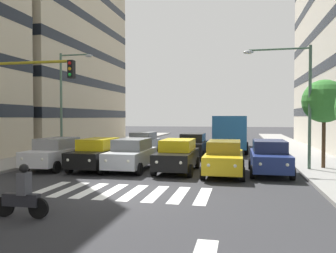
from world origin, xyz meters
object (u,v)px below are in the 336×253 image
object	(u,v)px
car_5	(56,153)
motorcycle_with_rider	(22,196)
bus_behind_traffic	(231,129)
car_0	(269,157)
car_3	(132,154)
car_row2_0	(143,143)
street_lamp_left	(297,92)
traffic_light_gantry	(7,99)
car_1	(224,158)
street_tree_1	(324,101)
street_lamp_right	(66,94)
car_row2_1	(193,145)
car_4	(97,154)
car_2	(177,155)

from	to	relation	value
car_5	motorcycle_with_rider	xyz separation A→B (m)	(-4.07, 8.68, -0.24)
bus_behind_traffic	car_0	bearing A→B (deg)	100.40
car_3	motorcycle_with_rider	size ratio (longest dim) A/B	2.61
car_5	car_row2_0	distance (m)	8.66
street_lamp_left	traffic_light_gantry	bearing A→B (deg)	24.02
car_1	bus_behind_traffic	distance (m)	13.12
street_tree_1	traffic_light_gantry	bearing A→B (deg)	23.94
motorcycle_with_rider	car_row2_0	bearing A→B (deg)	-85.44
car_3	bus_behind_traffic	distance (m)	13.62
car_row2_0	traffic_light_gantry	size ratio (longest dim) A/B	0.81
car_3	car_row2_0	bearing A→B (deg)	-77.96
traffic_light_gantry	street_lamp_right	bearing A→B (deg)	-77.18
car_0	car_row2_1	size ratio (longest dim) A/B	1.00
car_3	street_lamp_left	size ratio (longest dim) A/B	0.68
car_row2_1	street_lamp_left	bearing A→B (deg)	140.73
car_3	traffic_light_gantry	xyz separation A→B (m)	(4.38, 4.31, 2.84)
car_0	car_row2_0	xyz separation A→B (m)	(8.98, -7.65, 0.00)
traffic_light_gantry	street_lamp_left	xyz separation A→B (m)	(-13.14, -5.86, 0.55)
car_3	car_4	xyz separation A→B (m)	(1.94, 0.13, 0.00)
motorcycle_with_rider	street_lamp_right	distance (m)	15.15
car_3	car_row2_0	size ratio (longest dim) A/B	1.00
car_0	car_1	distance (m)	2.39
car_2	car_row2_1	world-z (taller)	same
car_5	motorcycle_with_rider	size ratio (longest dim) A/B	2.61
car_1	traffic_light_gantry	xyz separation A→B (m)	(9.40, 3.84, 2.84)
car_4	street_tree_1	bearing A→B (deg)	-169.24
car_0	car_1	bearing A→B (deg)	19.81
car_4	street_tree_1	world-z (taller)	street_tree_1
car_4	traffic_light_gantry	bearing A→B (deg)	59.75
car_2	traffic_light_gantry	bearing A→B (deg)	32.08
car_2	street_lamp_left	bearing A→B (deg)	-166.29
car_row2_1	traffic_light_gantry	bearing A→B (deg)	58.26
car_3	street_tree_1	size ratio (longest dim) A/B	0.92
car_row2_0	traffic_light_gantry	distance (m)	12.91
traffic_light_gantry	street_lamp_left	distance (m)	14.40
car_5	car_3	bearing A→B (deg)	-177.09
street_lamp_right	car_4	bearing A→B (deg)	134.15
car_row2_1	car_5	bearing A→B (deg)	45.29
car_2	street_lamp_left	distance (m)	7.24
car_row2_1	street_tree_1	world-z (taller)	street_tree_1
car_row2_1	car_3	bearing A→B (deg)	70.02
motorcycle_with_rider	street_tree_1	size ratio (longest dim) A/B	0.35
car_3	bus_behind_traffic	size ratio (longest dim) A/B	0.42
car_3	traffic_light_gantry	size ratio (longest dim) A/B	0.81
car_3	motorcycle_with_rider	world-z (taller)	car_3
car_5	traffic_light_gantry	distance (m)	4.98
car_0	car_row2_0	distance (m)	11.80
car_2	car_5	bearing A→B (deg)	2.09
car_2	car_5	world-z (taller)	same
car_0	bus_behind_traffic	xyz separation A→B (m)	(2.25, -12.27, 0.97)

